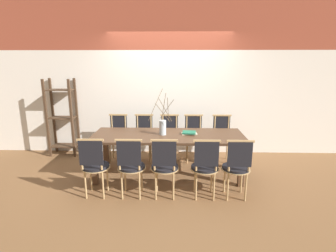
{
  "coord_description": "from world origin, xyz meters",
  "views": [
    {
      "loc": [
        0.12,
        -4.21,
        1.92
      ],
      "look_at": [
        0.0,
        0.0,
        0.88
      ],
      "focal_mm": 28.0,
      "sensor_mm": 36.0,
      "label": 1
    }
  ],
  "objects_px": {
    "dining_table": "(168,140)",
    "shelving_rack": "(62,118)",
    "chair_near_center": "(165,165)",
    "vase_centerpiece": "(163,127)",
    "chair_far_center": "(169,136)",
    "book_stack": "(189,133)"
  },
  "relations": [
    {
      "from": "dining_table",
      "to": "shelving_rack",
      "type": "bearing_deg",
      "value": 155.11
    },
    {
      "from": "dining_table",
      "to": "chair_near_center",
      "type": "distance_m",
      "value": 0.76
    },
    {
      "from": "chair_near_center",
      "to": "shelving_rack",
      "type": "bearing_deg",
      "value": 141.02
    },
    {
      "from": "chair_near_center",
      "to": "vase_centerpiece",
      "type": "xyz_separation_m",
      "value": [
        -0.06,
        0.75,
        0.37
      ]
    },
    {
      "from": "chair_near_center",
      "to": "chair_far_center",
      "type": "relative_size",
      "value": 1.0
    },
    {
      "from": "vase_centerpiece",
      "to": "book_stack",
      "type": "distance_m",
      "value": 0.46
    },
    {
      "from": "dining_table",
      "to": "chair_near_center",
      "type": "relative_size",
      "value": 2.78
    },
    {
      "from": "chair_near_center",
      "to": "shelving_rack",
      "type": "distance_m",
      "value": 2.84
    },
    {
      "from": "chair_far_center",
      "to": "chair_near_center",
      "type": "bearing_deg",
      "value": 88.71
    },
    {
      "from": "chair_far_center",
      "to": "shelving_rack",
      "type": "height_order",
      "value": "shelving_rack"
    },
    {
      "from": "vase_centerpiece",
      "to": "book_stack",
      "type": "relative_size",
      "value": 2.74
    },
    {
      "from": "dining_table",
      "to": "chair_far_center",
      "type": "distance_m",
      "value": 0.76
    },
    {
      "from": "chair_near_center",
      "to": "shelving_rack",
      "type": "height_order",
      "value": "shelving_rack"
    },
    {
      "from": "book_stack",
      "to": "chair_near_center",
      "type": "bearing_deg",
      "value": -115.42
    },
    {
      "from": "dining_table",
      "to": "shelving_rack",
      "type": "height_order",
      "value": "shelving_rack"
    },
    {
      "from": "dining_table",
      "to": "chair_near_center",
      "type": "height_order",
      "value": "chair_near_center"
    },
    {
      "from": "chair_far_center",
      "to": "dining_table",
      "type": "bearing_deg",
      "value": 89.45
    },
    {
      "from": "dining_table",
      "to": "chair_far_center",
      "type": "bearing_deg",
      "value": 89.45
    },
    {
      "from": "chair_far_center",
      "to": "vase_centerpiece",
      "type": "bearing_deg",
      "value": 82.6
    },
    {
      "from": "vase_centerpiece",
      "to": "shelving_rack",
      "type": "height_order",
      "value": "shelving_rack"
    },
    {
      "from": "chair_far_center",
      "to": "vase_centerpiece",
      "type": "relative_size",
      "value": 1.22
    },
    {
      "from": "chair_near_center",
      "to": "shelving_rack",
      "type": "relative_size",
      "value": 0.57
    }
  ]
}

